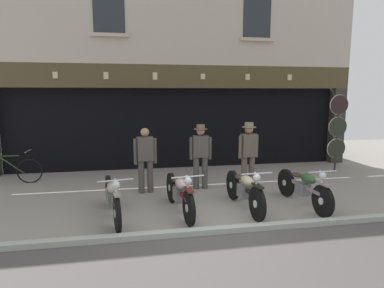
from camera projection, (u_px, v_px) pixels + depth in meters
ground at (240, 266)px, 4.68m from camera, size 23.64×22.00×0.18m
shop_facade at (172, 112)px, 12.17m from camera, size 11.94×4.42×6.50m
motorcycle_left at (112, 196)px, 6.33m from camera, size 0.63×2.07×0.94m
motorcycle_center_left at (179, 192)px, 6.61m from camera, size 0.62×2.04×0.93m
motorcycle_center at (244, 189)px, 6.82m from camera, size 0.62×2.00×0.93m
motorcycle_center_right at (303, 187)px, 7.04m from camera, size 0.62×2.03×0.92m
salesman_left at (145, 157)px, 7.91m from camera, size 0.56×0.26×1.60m
shopkeeper_center at (201, 153)px, 8.25m from camera, size 0.56×0.34×1.65m
salesman_right at (248, 152)px, 8.33m from camera, size 0.55×0.36×1.70m
tyre_sign_pole at (338, 128)px, 9.96m from camera, size 0.61×0.06×2.39m
advert_board_near at (121, 114)px, 10.28m from camera, size 0.83×0.03×0.92m
leaning_bicycle at (8, 170)px, 8.79m from camera, size 1.75×0.50×0.93m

